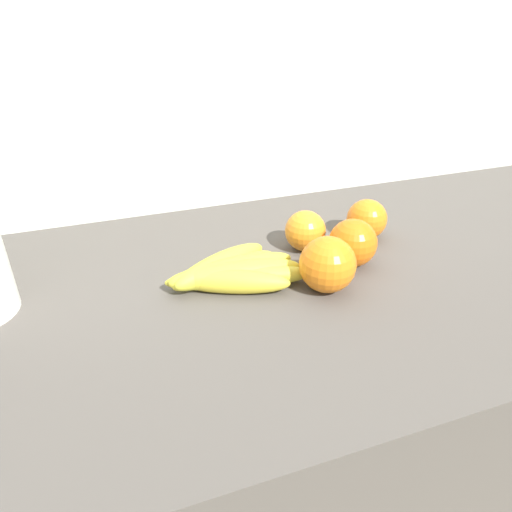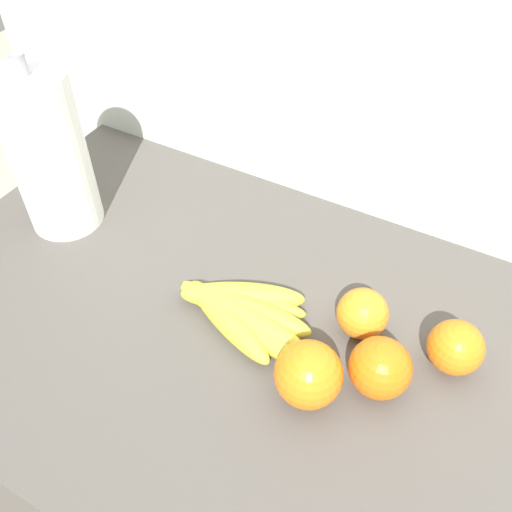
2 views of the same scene
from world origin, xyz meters
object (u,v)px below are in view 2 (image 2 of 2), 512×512
at_px(orange_back_left, 380,368).
at_px(orange_right, 308,374).
at_px(orange_center, 456,347).
at_px(banana_bunch, 240,311).
at_px(orange_front, 363,314).
at_px(paper_towel_roll, 49,154).

height_order(orange_back_left, orange_right, orange_right).
xyz_separation_m(orange_back_left, orange_center, (0.07, 0.08, -0.00)).
bearing_deg(banana_bunch, orange_front, 23.05).
xyz_separation_m(banana_bunch, orange_back_left, (0.20, -0.01, 0.02)).
relative_size(banana_bunch, orange_front, 3.20).
xyz_separation_m(orange_center, orange_right, (-0.14, -0.13, 0.01)).
distance_m(orange_front, orange_right, 0.13).
bearing_deg(orange_front, banana_bunch, -156.95).
xyz_separation_m(banana_bunch, paper_towel_roll, (-0.35, 0.05, 0.11)).
bearing_deg(paper_towel_roll, orange_right, -12.41).
bearing_deg(banana_bunch, orange_center, 14.22).
height_order(banana_bunch, orange_right, orange_right).
distance_m(orange_back_left, orange_right, 0.09).
distance_m(orange_center, paper_towel_roll, 0.63).
xyz_separation_m(banana_bunch, orange_center, (0.27, 0.07, 0.02)).
xyz_separation_m(banana_bunch, orange_front, (0.15, 0.06, 0.02)).
relative_size(orange_center, orange_right, 0.85).
relative_size(banana_bunch, orange_right, 2.66).
xyz_separation_m(orange_center, orange_front, (-0.12, -0.00, -0.00)).
relative_size(orange_front, paper_towel_roll, 0.24).
relative_size(banana_bunch, orange_center, 3.13).
distance_m(orange_right, paper_towel_roll, 0.50).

